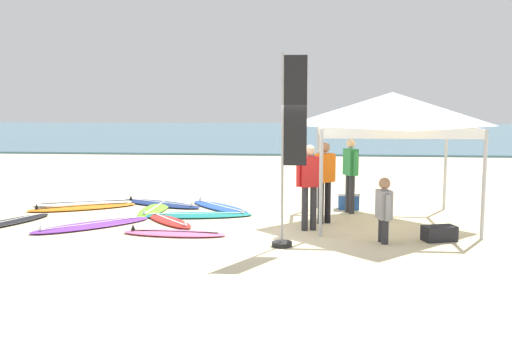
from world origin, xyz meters
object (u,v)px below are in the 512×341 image
Objects in this scene: person_green at (350,170)px; cooler_box at (349,201)px; surfboard_purple at (92,225)px; surfboard_red at (169,221)px; canopy_tent at (392,110)px; surfboard_blue at (220,207)px; surfboard_teal at (197,215)px; surfboard_orange at (82,207)px; surfboard_navy at (161,204)px; surfboard_pink at (174,233)px; person_grey at (384,207)px; banner_flag at (289,158)px; person_orange at (325,177)px; surfboard_white at (88,203)px; gear_bag_near_tent at (439,233)px; surfboard_black at (10,222)px; surfboard_lime at (155,209)px; person_red at (309,181)px.

person_green reaches higher than cooler_box.
surfboard_red is at bearing 20.88° from surfboard_purple.
canopy_tent is 4.65m from surfboard_blue.
surfboard_blue is 1.07m from surfboard_teal.
surfboard_orange is 1.06× the size of surfboard_navy.
surfboard_purple is at bearing -170.26° from canopy_tent.
canopy_tent reaches higher than surfboard_red.
person_grey reaches higher than surfboard_pink.
surfboard_purple is 2.67m from surfboard_navy.
surfboard_navy is 0.70× the size of banner_flag.
person_orange is at bearing -9.45° from surfboard_teal.
cooler_box is at bearing 3.48° from surfboard_blue.
person_grey is (6.75, -2.78, 0.62)m from surfboard_orange.
surfboard_orange is 2.12× the size of person_grey.
surfboard_teal is 5.16× the size of cooler_box.
gear_bag_near_tent is at bearing -21.44° from surfboard_white.
gear_bag_near_tent is at bearing -32.18° from surfboard_blue.
surfboard_black is 1.69× the size of person_grey.
surfboard_blue is at bearing 138.31° from person_grey.
person_orange is (5.80, -1.72, 0.95)m from surfboard_white.
surfboard_purple and surfboard_lime have the same top height.
person_red is at bearing -25.01° from surfboard_teal.
surfboard_white is 1.29× the size of surfboard_lime.
surfboard_lime is (-1.13, 0.66, 0.00)m from surfboard_teal.
surfboard_red and surfboard_lime have the same top height.
surfboard_lime is 1.72× the size of person_grey.
surfboard_purple is at bearing -159.12° from surfboard_red.
person_orange is at bearing -15.97° from surfboard_lime.
surfboard_black is 3.37× the size of gear_bag_near_tent.
surfboard_red is at bearing -174.00° from canopy_tent.
surfboard_lime is 3.45× the size of gear_bag_near_tent.
person_orange and person_green have the same top height.
banner_flag is (-1.31, -3.22, 0.59)m from person_green.
person_grey is at bearing -57.60° from person_orange.
surfboard_purple is at bearing 174.89° from gear_bag_near_tent.
cooler_box is at bearing 19.14° from surfboard_teal.
surfboard_blue is 0.58× the size of banner_flag.
person_orange is 3.42× the size of cooler_box.
gear_bag_near_tent is (5.36, -1.18, 0.10)m from surfboard_red.
person_orange is 0.50× the size of banner_flag.
surfboard_navy is at bearing 130.63° from banner_flag.
surfboard_pink is at bearing -139.83° from cooler_box.
person_orange reaches higher than surfboard_blue.
surfboard_pink is 1.80m from surfboard_teal.
canopy_tent is 1.21× the size of surfboard_teal.
surfboard_purple is 6.87m from gear_bag_near_tent.
person_grey is at bearing -100.88° from canopy_tent.
gear_bag_near_tent is (4.99, -0.04, 0.10)m from surfboard_pink.
surfboard_purple is 1.35× the size of person_orange.
surfboard_red is at bearing -154.71° from cooler_box.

